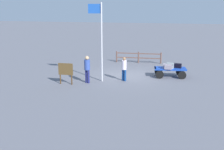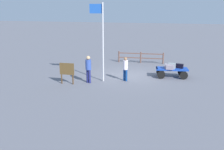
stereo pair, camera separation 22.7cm
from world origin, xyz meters
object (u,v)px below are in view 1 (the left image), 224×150
at_px(suitcase_grey, 177,66).
at_px(suitcase_olive, 170,66).
at_px(suitcase_navy, 168,66).
at_px(worker_lead, 124,68).
at_px(luggage_cart, 170,70).
at_px(flagpole, 100,36).
at_px(suitcase_dark, 168,67).
at_px(signboard, 66,71).
at_px(worker_trailing, 87,67).

distance_m(suitcase_grey, suitcase_olive, 0.56).
bearing_deg(suitcase_navy, worker_lead, 28.02).
height_order(luggage_cart, worker_lead, worker_lead).
xyz_separation_m(suitcase_olive, worker_lead, (2.93, 1.55, 0.07)).
height_order(suitcase_olive, flagpole, flagpole).
distance_m(suitcase_navy, flagpole, 5.15).
relative_size(suitcase_dark, signboard, 0.37).
height_order(worker_trailing, signboard, worker_trailing).
xyz_separation_m(suitcase_navy, worker_lead, (2.78, 1.48, 0.09)).
height_order(suitcase_grey, worker_trailing, worker_trailing).
bearing_deg(suitcase_grey, worker_lead, 28.82).
height_order(luggage_cart, suitcase_grey, suitcase_grey).
relative_size(luggage_cart, suitcase_olive, 4.17).
xyz_separation_m(luggage_cart, signboard, (6.38, 3.27, 0.41)).
relative_size(worker_trailing, signboard, 1.30).
bearing_deg(suitcase_navy, suitcase_grey, -147.67).
distance_m(suitcase_navy, worker_trailing, 5.58).
height_order(suitcase_navy, suitcase_grey, suitcase_navy).
bearing_deg(suitcase_olive, worker_lead, 27.92).
xyz_separation_m(suitcase_dark, worker_lead, (2.81, 1.29, 0.12)).
distance_m(suitcase_dark, worker_trailing, 5.53).
xyz_separation_m(suitcase_dark, worker_trailing, (5.02, 2.30, 0.26)).
height_order(suitcase_olive, worker_trailing, worker_trailing).
relative_size(flagpole, signboard, 3.73).
distance_m(suitcase_dark, signboard, 6.88).
bearing_deg(luggage_cart, suitcase_grey, -158.32).
height_order(suitcase_dark, suitcase_olive, suitcase_olive).
distance_m(suitcase_olive, worker_lead, 3.31).
relative_size(suitcase_grey, signboard, 0.50).
bearing_deg(suitcase_navy, suitcase_dark, 99.47).
bearing_deg(worker_trailing, worker_lead, -155.51).
xyz_separation_m(luggage_cart, worker_lead, (2.93, 1.68, 0.44)).
height_order(luggage_cart, suitcase_olive, suitcase_olive).
bearing_deg(worker_lead, suitcase_olive, -152.08).
distance_m(luggage_cart, worker_lead, 3.41).
xyz_separation_m(worker_lead, signboard, (3.44, 1.58, -0.03)).
xyz_separation_m(luggage_cart, suitcase_grey, (-0.46, -0.18, 0.33)).
xyz_separation_m(flagpole, signboard, (1.94, 1.19, -2.11)).
distance_m(suitcase_olive, flagpole, 5.29).
bearing_deg(luggage_cart, suitcase_navy, 53.05).
distance_m(suitcase_navy, suitcase_dark, 0.19).
height_order(worker_lead, flagpole, flagpole).
xyz_separation_m(suitcase_navy, suitcase_dark, (-0.03, 0.18, -0.02)).
bearing_deg(worker_trailing, suitcase_grey, -152.85).
relative_size(suitcase_navy, worker_trailing, 0.36).
bearing_deg(suitcase_grey, suitcase_dark, 44.59).
bearing_deg(suitcase_navy, suitcase_olive, -153.95).
relative_size(worker_trailing, flagpole, 0.35).
xyz_separation_m(suitcase_navy, suitcase_olive, (-0.15, -0.07, 0.02)).
bearing_deg(suitcase_grey, signboard, 26.77).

